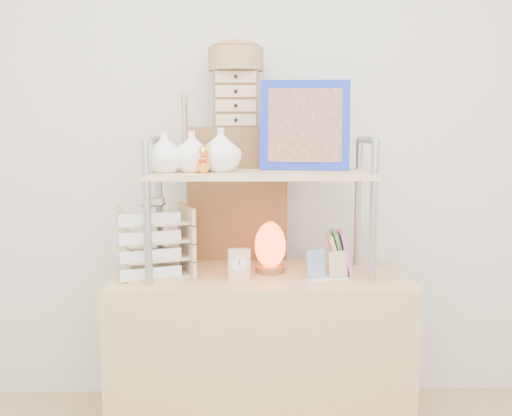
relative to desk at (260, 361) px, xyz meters
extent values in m
cube|color=silver|center=(0.00, 0.50, 0.93)|extent=(3.40, 0.02, 2.60)
cube|color=tan|center=(0.00, 0.00, 0.00)|extent=(1.20, 0.50, 0.75)
cube|color=brown|center=(-0.10, 0.37, 0.30)|extent=(0.46, 0.26, 1.35)
cylinder|color=#99A0A7|center=(-0.43, -0.15, 0.65)|extent=(0.03, 0.03, 0.55)
cylinder|color=#99A0A7|center=(-0.43, 0.15, 0.65)|extent=(0.03, 0.03, 0.55)
cylinder|color=#99A0A7|center=(-0.43, 0.00, 0.93)|extent=(0.03, 0.30, 0.03)
cylinder|color=#99A0A7|center=(0.43, -0.15, 0.65)|extent=(0.03, 0.03, 0.55)
cylinder|color=#99A0A7|center=(0.43, 0.15, 0.65)|extent=(0.03, 0.03, 0.55)
cylinder|color=#99A0A7|center=(0.43, 0.00, 0.93)|extent=(0.03, 0.30, 0.03)
cube|color=tan|center=(0.00, 0.00, 0.79)|extent=(0.90, 0.34, 0.02)
imported|color=white|center=(-0.38, -0.02, 0.88)|extent=(0.15, 0.15, 0.16)
imported|color=white|center=(-0.27, 0.00, 0.88)|extent=(0.16, 0.16, 0.16)
imported|color=white|center=(-0.16, 0.02, 0.88)|extent=(0.17, 0.17, 0.18)
cylinder|color=#263EA5|center=(-0.31, 0.12, 0.85)|extent=(0.07, 0.07, 0.10)
cube|color=#1329B6|center=(0.19, 0.10, 0.98)|extent=(0.38, 0.09, 0.37)
cube|color=brown|center=(0.19, 0.09, 0.98)|extent=(0.31, 0.07, 0.30)
cube|color=#DD61A6|center=(0.35, 0.00, 0.46)|extent=(0.05, 0.12, 0.17)
cube|color=#4A954F|center=(0.33, 0.02, 0.46)|extent=(0.06, 0.12, 0.17)
cube|color=tan|center=(0.31, 0.00, 0.46)|extent=(0.06, 0.13, 0.17)
cube|color=tan|center=(-0.43, 0.02, 0.38)|extent=(0.33, 0.31, 0.01)
cube|color=white|center=(-0.43, -0.10, 0.41)|extent=(0.23, 0.09, 0.05)
cube|color=tan|center=(-0.43, 0.02, 0.45)|extent=(0.33, 0.31, 0.01)
cube|color=white|center=(-0.43, -0.10, 0.48)|extent=(0.23, 0.09, 0.05)
cube|color=tan|center=(-0.43, 0.02, 0.53)|extent=(0.33, 0.31, 0.01)
cube|color=white|center=(-0.43, -0.10, 0.55)|extent=(0.23, 0.09, 0.05)
cube|color=tan|center=(-0.43, 0.02, 0.60)|extent=(0.33, 0.31, 0.01)
cube|color=white|center=(-0.43, -0.10, 0.62)|extent=(0.23, 0.09, 0.05)
cube|color=beige|center=(-0.43, 0.00, 0.68)|extent=(0.08, 0.08, 0.03)
cylinder|color=brown|center=(0.04, 0.03, 0.39)|extent=(0.12, 0.12, 0.03)
ellipsoid|color=#FF4A1E|center=(0.04, 0.03, 0.49)|extent=(0.14, 0.13, 0.19)
cube|color=tan|center=(-0.08, -0.08, 0.44)|extent=(0.09, 0.04, 0.12)
cylinder|color=white|center=(-0.08, -0.10, 0.44)|extent=(0.06, 0.01, 0.06)
cube|color=white|center=(0.26, -0.09, 0.38)|extent=(0.17, 0.10, 0.01)
cube|color=navy|center=(0.22, -0.08, 0.44)|extent=(0.08, 0.05, 0.11)
cube|color=tan|center=(0.31, -0.08, 0.44)|extent=(0.08, 0.05, 0.10)
cube|color=brown|center=(-0.10, 0.35, 1.10)|extent=(0.20, 0.15, 0.25)
cube|color=tan|center=(-0.10, 0.27, 1.01)|extent=(0.18, 0.01, 0.05)
cube|color=tan|center=(-0.10, 0.27, 1.07)|extent=(0.18, 0.01, 0.05)
cube|color=tan|center=(-0.10, 0.27, 1.13)|extent=(0.18, 0.01, 0.05)
cube|color=tan|center=(-0.10, 0.27, 1.19)|extent=(0.18, 0.01, 0.05)
cylinder|color=olive|center=(-0.10, 0.35, 1.28)|extent=(0.25, 0.25, 0.10)
camera|label=1|loc=(-0.06, -2.28, 0.98)|focal=40.00mm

